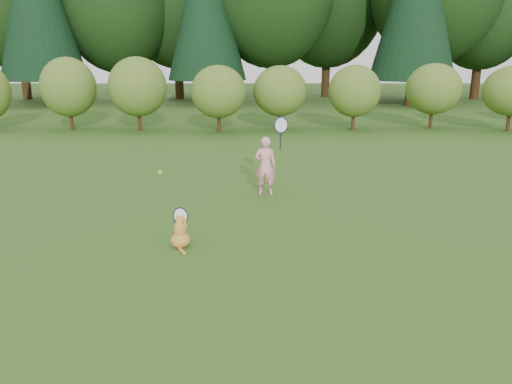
{
  "coord_description": "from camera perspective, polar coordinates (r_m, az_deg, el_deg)",
  "views": [
    {
      "loc": [
        0.14,
        -7.1,
        2.84
      ],
      "look_at": [
        0.2,
        0.8,
        0.7
      ],
      "focal_mm": 35.0,
      "sensor_mm": 36.0,
      "label": 1
    }
  ],
  "objects": [
    {
      "name": "ground",
      "position": [
        7.64,
        -1.46,
        -6.65
      ],
      "size": [
        100.0,
        100.0,
        0.0
      ],
      "primitive_type": "plane",
      "color": "#295417",
      "rests_on": "ground"
    },
    {
      "name": "shrub_row",
      "position": [
        20.15,
        -0.86,
        11.07
      ],
      "size": [
        28.0,
        3.0,
        2.8
      ],
      "primitive_type": null,
      "color": "#4D6D22",
      "rests_on": "ground"
    },
    {
      "name": "child",
      "position": [
        10.51,
        1.14,
        3.17
      ],
      "size": [
        0.72,
        0.46,
        1.87
      ],
      "rotation": [
        0.0,
        0.0,
        2.96
      ],
      "color": "pink",
      "rests_on": "ground"
    },
    {
      "name": "cat",
      "position": [
        7.8,
        -8.67,
        -4.32
      ],
      "size": [
        0.38,
        0.75,
        0.68
      ],
      "rotation": [
        0.0,
        0.0,
        -0.03
      ],
      "color": "#C17325",
      "rests_on": "ground"
    },
    {
      "name": "tennis_ball",
      "position": [
        8.36,
        -10.9,
        2.24
      ],
      "size": [
        0.07,
        0.07,
        0.07
      ],
      "color": "#CEE91B",
      "rests_on": "ground"
    }
  ]
}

